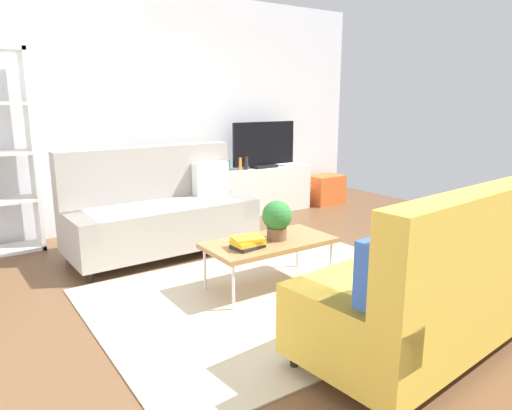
{
  "coord_description": "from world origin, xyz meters",
  "views": [
    {
      "loc": [
        -2.28,
        -2.95,
        1.6
      ],
      "look_at": [
        0.04,
        0.49,
        0.65
      ],
      "focal_mm": 32.87,
      "sensor_mm": 36.0,
      "label": 1
    }
  ],
  "objects_px": {
    "bottle_0": "(240,164)",
    "bottle_1": "(246,163)",
    "couch_green": "(437,284)",
    "coffee_table": "(269,244)",
    "table_book_0": "(248,246)",
    "potted_plant": "(277,218)",
    "vase_0": "(226,165)",
    "tv_console": "(263,189)",
    "couch_beige": "(160,211)",
    "storage_trunk": "(325,189)",
    "tv": "(264,145)"
  },
  "relations": [
    {
      "from": "storage_trunk",
      "to": "table_book_0",
      "type": "xyz_separation_m",
      "value": [
        -2.92,
        -2.29,
        0.22
      ]
    },
    {
      "from": "vase_0",
      "to": "bottle_1",
      "type": "relative_size",
      "value": 0.73
    },
    {
      "from": "couch_beige",
      "to": "bottle_0",
      "type": "xyz_separation_m",
      "value": [
        1.53,
        0.86,
        0.29
      ]
    },
    {
      "from": "potted_plant",
      "to": "table_book_0",
      "type": "distance_m",
      "value": 0.38
    },
    {
      "from": "couch_green",
      "to": "coffee_table",
      "type": "relative_size",
      "value": 1.79
    },
    {
      "from": "tv",
      "to": "vase_0",
      "type": "xyz_separation_m",
      "value": [
        -0.58,
        0.07,
        -0.24
      ]
    },
    {
      "from": "bottle_0",
      "to": "bottle_1",
      "type": "xyz_separation_m",
      "value": [
        0.1,
        0.0,
        0.01
      ]
    },
    {
      "from": "table_book_0",
      "to": "vase_0",
      "type": "distance_m",
      "value": 2.75
    },
    {
      "from": "couch_green",
      "to": "coffee_table",
      "type": "bearing_deg",
      "value": 95.82
    },
    {
      "from": "vase_0",
      "to": "bottle_1",
      "type": "xyz_separation_m",
      "value": [
        0.26,
        -0.09,
        0.02
      ]
    },
    {
      "from": "potted_plant",
      "to": "vase_0",
      "type": "relative_size",
      "value": 2.51
    },
    {
      "from": "couch_beige",
      "to": "vase_0",
      "type": "bearing_deg",
      "value": -147.0
    },
    {
      "from": "coffee_table",
      "to": "tv_console",
      "type": "xyz_separation_m",
      "value": [
        1.55,
        2.32,
        -0.07
      ]
    },
    {
      "from": "coffee_table",
      "to": "storage_trunk",
      "type": "xyz_separation_m",
      "value": [
        2.65,
        2.22,
        -0.17
      ]
    },
    {
      "from": "couch_green",
      "to": "coffee_table",
      "type": "xyz_separation_m",
      "value": [
        -0.29,
        1.42,
        -0.05
      ]
    },
    {
      "from": "potted_plant",
      "to": "tv_console",
      "type": "bearing_deg",
      "value": 57.54
    },
    {
      "from": "vase_0",
      "to": "tv_console",
      "type": "bearing_deg",
      "value": -4.93
    },
    {
      "from": "coffee_table",
      "to": "bottle_0",
      "type": "relative_size",
      "value": 6.33
    },
    {
      "from": "couch_green",
      "to": "couch_beige",
      "type": "bearing_deg",
      "value": 97.73
    },
    {
      "from": "couch_green",
      "to": "storage_trunk",
      "type": "bearing_deg",
      "value": 51.33
    },
    {
      "from": "storage_trunk",
      "to": "bottle_0",
      "type": "relative_size",
      "value": 2.99
    },
    {
      "from": "tv",
      "to": "vase_0",
      "type": "distance_m",
      "value": 0.63
    },
    {
      "from": "coffee_table",
      "to": "tv_console",
      "type": "relative_size",
      "value": 0.79
    },
    {
      "from": "tv_console",
      "to": "bottle_0",
      "type": "xyz_separation_m",
      "value": [
        -0.41,
        -0.04,
        0.41
      ]
    },
    {
      "from": "couch_green",
      "to": "vase_0",
      "type": "xyz_separation_m",
      "value": [
        0.68,
        3.79,
        0.26
      ]
    },
    {
      "from": "coffee_table",
      "to": "potted_plant",
      "type": "relative_size",
      "value": 3.24
    },
    {
      "from": "tv_console",
      "to": "table_book_0",
      "type": "height_order",
      "value": "tv_console"
    },
    {
      "from": "couch_beige",
      "to": "table_book_0",
      "type": "xyz_separation_m",
      "value": [
        0.13,
        -1.49,
        -0.01
      ]
    },
    {
      "from": "table_book_0",
      "to": "potted_plant",
      "type": "bearing_deg",
      "value": 9.49
    },
    {
      "from": "tv_console",
      "to": "potted_plant",
      "type": "height_order",
      "value": "potted_plant"
    },
    {
      "from": "tv_console",
      "to": "storage_trunk",
      "type": "bearing_deg",
      "value": -5.19
    },
    {
      "from": "tv",
      "to": "table_book_0",
      "type": "bearing_deg",
      "value": -127.48
    },
    {
      "from": "couch_beige",
      "to": "vase_0",
      "type": "height_order",
      "value": "couch_beige"
    },
    {
      "from": "couch_beige",
      "to": "table_book_0",
      "type": "bearing_deg",
      "value": 92.94
    },
    {
      "from": "tv_console",
      "to": "potted_plant",
      "type": "xyz_separation_m",
      "value": [
        -1.49,
        -2.33,
        0.29
      ]
    },
    {
      "from": "bottle_0",
      "to": "tv_console",
      "type": "bearing_deg",
      "value": 5.53
    },
    {
      "from": "tv",
      "to": "bottle_0",
      "type": "height_order",
      "value": "tv"
    },
    {
      "from": "coffee_table",
      "to": "couch_beige",
      "type": "bearing_deg",
      "value": 105.31
    },
    {
      "from": "storage_trunk",
      "to": "tv",
      "type": "bearing_deg",
      "value": 175.84
    },
    {
      "from": "storage_trunk",
      "to": "bottle_0",
      "type": "xyz_separation_m",
      "value": [
        -1.51,
        0.06,
        0.51
      ]
    },
    {
      "from": "couch_beige",
      "to": "tv",
      "type": "xyz_separation_m",
      "value": [
        1.94,
        0.88,
        0.51
      ]
    },
    {
      "from": "couch_green",
      "to": "vase_0",
      "type": "distance_m",
      "value": 3.86
    },
    {
      "from": "couch_beige",
      "to": "tv",
      "type": "distance_m",
      "value": 2.19
    },
    {
      "from": "coffee_table",
      "to": "table_book_0",
      "type": "bearing_deg",
      "value": -165.39
    },
    {
      "from": "vase_0",
      "to": "bottle_1",
      "type": "bearing_deg",
      "value": -18.78
    },
    {
      "from": "table_book_0",
      "to": "vase_0",
      "type": "relative_size",
      "value": 1.78
    },
    {
      "from": "couch_beige",
      "to": "bottle_1",
      "type": "distance_m",
      "value": 1.86
    },
    {
      "from": "tv",
      "to": "storage_trunk",
      "type": "xyz_separation_m",
      "value": [
        1.1,
        -0.08,
        -0.73
      ]
    },
    {
      "from": "couch_green",
      "to": "table_book_0",
      "type": "xyz_separation_m",
      "value": [
        -0.55,
        1.35,
        -0.01
      ]
    },
    {
      "from": "couch_green",
      "to": "bottle_1",
      "type": "xyz_separation_m",
      "value": [
        0.95,
        3.7,
        0.29
      ]
    }
  ]
}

